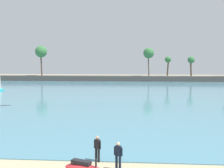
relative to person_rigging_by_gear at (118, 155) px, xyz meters
The scene contains 5 objects.
sea 58.57m from the person_rigging_by_gear, 92.29° to the left, with size 220.00×114.80×0.06m, color teal.
palm_headland 75.91m from the person_rigging_by_gear, 89.33° to the left, with size 112.82×6.00×12.18m.
person_rigging_by_gear is the anchor object (origin of this frame).
person_at_waterline 1.82m from the person_rigging_by_gear, 139.24° to the left, with size 0.48×0.35×1.67m.
sailboat_near_shore 50.15m from the person_rigging_by_gear, 124.42° to the left, with size 2.05×4.68×6.56m.
Camera 1 is at (3.09, -9.44, 6.27)m, focal length 42.56 mm.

